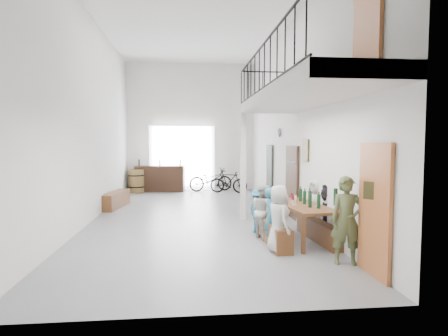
{
  "coord_description": "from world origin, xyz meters",
  "views": [
    {
      "loc": [
        -0.22,
        -10.41,
        2.11
      ],
      "look_at": [
        0.78,
        -0.5,
        1.41
      ],
      "focal_mm": 30.0,
      "sensor_mm": 36.0,
      "label": 1
    }
  ],
  "objects": [
    {
      "name": "guest_left_b",
      "position": [
        1.5,
        -3.0,
        0.59
      ],
      "size": [
        0.38,
        0.49,
        1.18
      ],
      "primitive_type": "imported",
      "rotation": [
        0.0,
        0.0,
        1.32
      ],
      "color": "#266B81",
      "rests_on": "ground"
    },
    {
      "name": "guest_right_b",
      "position": [
        2.82,
        -2.7,
        0.61
      ],
      "size": [
        0.39,
        1.14,
        1.22
      ],
      "primitive_type": "imported",
      "rotation": [
        0.0,
        0.0,
        -1.59
      ],
      "color": "black",
      "rests_on": "ground"
    },
    {
      "name": "guest_right_a",
      "position": [
        2.83,
        -3.42,
        0.57
      ],
      "size": [
        0.33,
        0.69,
        1.14
      ],
      "primitive_type": "imported",
      "rotation": [
        0.0,
        0.0,
        -1.65
      ],
      "color": "red",
      "rests_on": "ground"
    },
    {
      "name": "bench_inner",
      "position": [
        1.57,
        -2.78,
        0.23
      ],
      "size": [
        0.37,
        2.03,
        0.47
      ],
      "primitive_type": "cube",
      "rotation": [
        0.0,
        0.0,
        0.02
      ],
      "color": "brown",
      "rests_on": "ground"
    },
    {
      "name": "potted_plant",
      "position": [
        2.45,
        0.3,
        0.21
      ],
      "size": [
        0.48,
        0.45,
        0.42
      ],
      "primitive_type": "imported",
      "rotation": [
        0.0,
        0.0,
        -0.41
      ],
      "color": "#1C5521",
      "rests_on": "ground"
    },
    {
      "name": "balcony",
      "position": [
        1.98,
        -3.13,
        2.96
      ],
      "size": [
        1.52,
        5.62,
        4.0
      ],
      "color": "silver",
      "rests_on": "ground"
    },
    {
      "name": "room_walls",
      "position": [
        0.0,
        0.0,
        3.55
      ],
      "size": [
        12.0,
        12.0,
        12.0
      ],
      "color": "white",
      "rests_on": "ground"
    },
    {
      "name": "tableware",
      "position": [
        2.22,
        -2.8,
        0.93
      ],
      "size": [
        0.6,
        1.31,
        0.35
      ],
      "color": "#113316",
      "rests_on": "tasting_table"
    },
    {
      "name": "counter_bottles",
      "position": [
        -1.35,
        5.65,
        1.23
      ],
      "size": [
        1.8,
        0.3,
        0.28
      ],
      "color": "#113316",
      "rests_on": "serving_counter"
    },
    {
      "name": "gateway_portal",
      "position": [
        -0.4,
        5.94,
        1.4
      ],
      "size": [
        2.8,
        0.08,
        2.8
      ],
      "primitive_type": "cube",
      "color": "white",
      "rests_on": "ground"
    },
    {
      "name": "right_wall_decor",
      "position": [
        2.7,
        -1.87,
        1.74
      ],
      "size": [
        0.07,
        8.28,
        5.07
      ],
      "color": "#AB5B2E",
      "rests_on": "ground"
    },
    {
      "name": "bench_wall",
      "position": [
        2.57,
        -2.78,
        0.22
      ],
      "size": [
        0.38,
        1.88,
        0.43
      ],
      "primitive_type": "cube",
      "rotation": [
        0.0,
        0.0,
        0.07
      ],
      "color": "brown",
      "rests_on": "ground"
    },
    {
      "name": "floor",
      "position": [
        0.0,
        0.0,
        0.0
      ],
      "size": [
        12.0,
        12.0,
        0.0
      ],
      "primitive_type": "plane",
      "color": "slate",
      "rests_on": "ground"
    },
    {
      "name": "oak_barrel",
      "position": [
        -2.31,
        5.4,
        0.48
      ],
      "size": [
        0.65,
        0.65,
        0.96
      ],
      "color": "olive",
      "rests_on": "ground"
    },
    {
      "name": "guest_left_a",
      "position": [
        1.52,
        -3.52,
        0.65
      ],
      "size": [
        0.52,
        0.69,
        1.29
      ],
      "primitive_type": "imported",
      "rotation": [
        0.0,
        0.0,
        1.75
      ],
      "color": "beige",
      "rests_on": "ground"
    },
    {
      "name": "guest_left_c",
      "position": [
        1.45,
        -2.43,
        0.6
      ],
      "size": [
        0.63,
        0.71,
        1.2
      ],
      "primitive_type": "imported",
      "rotation": [
        0.0,
        0.0,
        1.94
      ],
      "color": "beige",
      "rests_on": "ground"
    },
    {
      "name": "guest_left_d",
      "position": [
        1.42,
        -1.98,
        0.52
      ],
      "size": [
        0.56,
        0.75,
        1.03
      ],
      "primitive_type": "imported",
      "rotation": [
        0.0,
        0.0,
        1.87
      ],
      "color": "#266B81",
      "rests_on": "ground"
    },
    {
      "name": "bicycle_near",
      "position": [
        0.82,
        5.53,
        0.49
      ],
      "size": [
        1.98,
        1.04,
        0.99
      ],
      "primitive_type": "imported",
      "rotation": [
        0.0,
        0.0,
        1.78
      ],
      "color": "black",
      "rests_on": "ground"
    },
    {
      "name": "bicycle_far",
      "position": [
        1.5,
        4.84,
        0.47
      ],
      "size": [
        1.61,
        0.88,
        0.93
      ],
      "primitive_type": "imported",
      "rotation": [
        0.0,
        0.0,
        1.27
      ],
      "color": "black",
      "rests_on": "ground"
    },
    {
      "name": "guest_right_c",
      "position": [
        2.75,
        -2.12,
        0.63
      ],
      "size": [
        0.53,
        0.69,
        1.25
      ],
      "primitive_type": "imported",
      "rotation": [
        0.0,
        0.0,
        -1.33
      ],
      "color": "beige",
      "rests_on": "ground"
    },
    {
      "name": "serving_counter",
      "position": [
        -1.35,
        5.65,
        0.54
      ],
      "size": [
        2.11,
        0.8,
        1.09
      ],
      "primitive_type": "cube",
      "rotation": [
        0.0,
        0.0,
        -0.11
      ],
      "color": "#392315",
      "rests_on": "ground"
    },
    {
      "name": "side_bench",
      "position": [
        -2.5,
        1.8,
        0.25
      ],
      "size": [
        0.66,
        1.81,
        0.5
      ],
      "primitive_type": "cube",
      "rotation": [
        0.0,
        0.0,
        -0.16
      ],
      "color": "brown",
      "rests_on": "ground"
    },
    {
      "name": "host_standing",
      "position": [
        2.52,
        -4.31,
        0.76
      ],
      "size": [
        0.62,
        0.47,
        1.52
      ],
      "primitive_type": "imported",
      "rotation": [
        0.0,
        0.0,
        -0.21
      ],
      "color": "#49532F",
      "rests_on": "ground"
    },
    {
      "name": "tasting_table",
      "position": [
        2.2,
        -2.8,
        0.71
      ],
      "size": [
        1.02,
        2.03,
        0.79
      ],
      "rotation": [
        0.0,
        0.0,
        0.12
      ],
      "color": "brown",
      "rests_on": "ground"
    }
  ]
}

